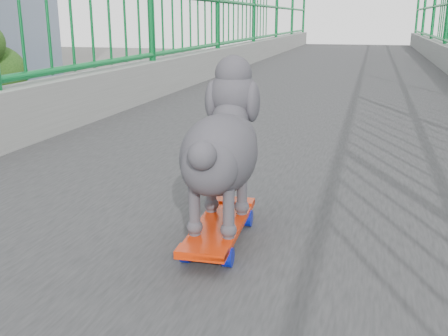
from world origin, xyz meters
TOP-DOWN VIEW (x-y plane):
  - railing at (0.00, 0.00)m, footprint 3.00×24.00m
  - skateboard at (0.02, -0.85)m, footprint 0.16×0.47m
  - poodle at (0.02, -0.82)m, footprint 0.23×0.53m
  - car_5 at (-6.00, 12.31)m, footprint 1.56×4.48m

SIDE VIEW (x-z plane):
  - car_5 at x=-6.00m, z-range 0.00..1.48m
  - skateboard at x=0.02m, z-range 7.02..7.08m
  - railing at x=0.00m, z-range 6.50..7.92m
  - poodle at x=0.02m, z-range 7.08..7.51m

